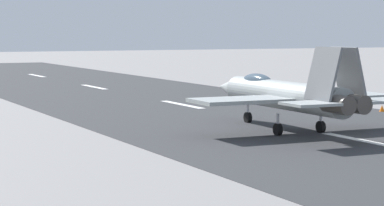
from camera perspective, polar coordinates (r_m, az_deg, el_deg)
name	(u,v)px	position (r m, az deg, el deg)	size (l,w,h in m)	color
ground_plane	(360,140)	(48.44, 12.00, -2.65)	(400.00, 400.00, 0.00)	gray
runway_strip	(360,140)	(48.43, 12.02, -2.64)	(240.00, 26.00, 0.02)	#313234
fighter_jet	(285,94)	(51.95, 6.69, 0.63)	(17.30, 13.64, 5.60)	#979D9C
crew_person	(282,98)	(67.13, 6.47, 0.34)	(0.54, 0.51, 1.68)	#1E2338
marker_cone_mid	(382,108)	(65.65, 13.50, -0.38)	(0.44, 0.44, 0.55)	orange
marker_cone_far	(253,91)	(82.50, 4.44, 0.88)	(0.44, 0.44, 0.55)	orange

